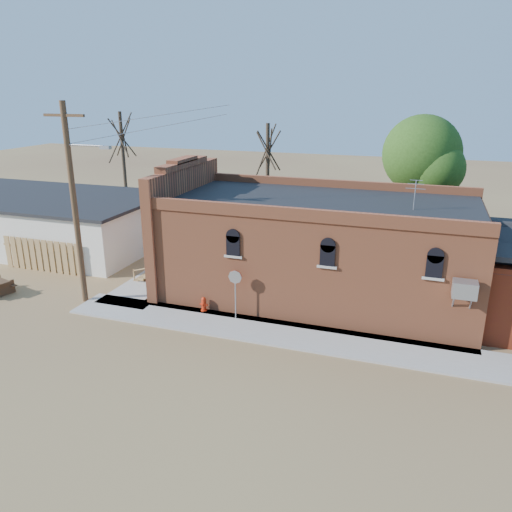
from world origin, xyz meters
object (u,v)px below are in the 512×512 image
(fire_hydrant, at_px, (204,304))
(utility_pole, at_px, (75,201))
(stop_sign, at_px, (235,282))
(trash_barrel, at_px, (165,281))
(brick_bar, at_px, (313,247))

(fire_hydrant, bearing_deg, utility_pole, -178.20)
(utility_pole, relative_size, fire_hydrant, 13.87)
(utility_pole, xyz_separation_m, stop_sign, (7.37, 0.36, -3.01))
(fire_hydrant, distance_m, stop_sign, 2.12)
(utility_pole, height_order, stop_sign, utility_pole)
(utility_pole, xyz_separation_m, fire_hydrant, (5.77, 0.60, -4.37))
(trash_barrel, bearing_deg, stop_sign, -24.61)
(utility_pole, xyz_separation_m, trash_barrel, (2.84, 2.44, -4.30))
(brick_bar, bearing_deg, stop_sign, -121.55)
(brick_bar, height_order, stop_sign, brick_bar)
(trash_barrel, bearing_deg, utility_pole, -139.41)
(brick_bar, bearing_deg, fire_hydrant, -137.39)
(brick_bar, bearing_deg, trash_barrel, -165.02)
(brick_bar, xyz_separation_m, fire_hydrant, (-4.02, -3.70, -1.94))
(brick_bar, height_order, fire_hydrant, brick_bar)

